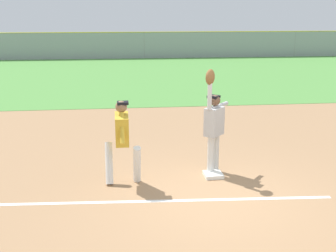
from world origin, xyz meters
TOP-DOWN VIEW (x-y plane):
  - ground_plane at (0.00, 0.00)m, footprint 74.02×74.02m
  - outfield_grass at (0.00, 15.77)m, footprint 45.66×16.08m
  - chalk_foul_line at (-3.79, 0.21)m, footprint 11.99×0.79m
  - first_base at (0.21, 1.11)m, footprint 0.40×0.40m
  - fielder at (0.23, 1.32)m, footprint 0.68×0.74m
  - runner at (-1.69, 0.96)m, footprint 0.72×0.84m
  - baseball at (0.39, 1.61)m, footprint 0.07×0.07m
  - outfield_fence at (-0.00, 23.81)m, footprint 45.74×0.08m
  - parked_car_black at (-7.76, 26.61)m, footprint 4.40×2.12m
  - parked_car_white at (-1.59, 27.13)m, footprint 4.51×2.34m
  - parked_car_red at (4.93, 27.11)m, footprint 4.50×2.31m
  - parked_car_silver at (11.38, 27.07)m, footprint 4.53×2.37m

SIDE VIEW (x-z plane):
  - ground_plane at x=0.00m, z-range 0.00..0.00m
  - chalk_foul_line at x=-3.79m, z-range 0.00..0.01m
  - outfield_grass at x=0.00m, z-range 0.00..0.01m
  - first_base at x=0.21m, z-range 0.00..0.08m
  - parked_car_black at x=-7.76m, z-range 0.05..1.30m
  - parked_car_white at x=-1.59m, z-range 0.05..1.30m
  - parked_car_red at x=4.93m, z-range 0.05..1.30m
  - parked_car_silver at x=11.38m, z-range 0.05..1.30m
  - outfield_fence at x=0.00m, z-range 0.00..1.92m
  - runner at x=-1.69m, z-range 0.14..1.86m
  - fielder at x=0.23m, z-range -0.02..2.26m
  - baseball at x=0.39m, z-range 1.58..1.65m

